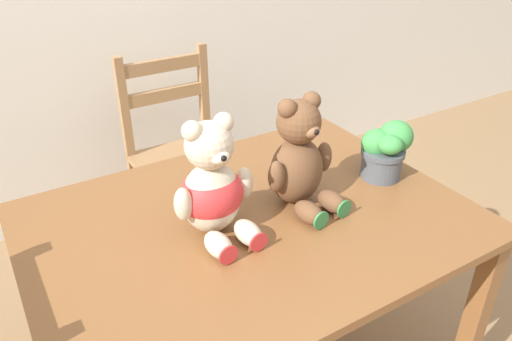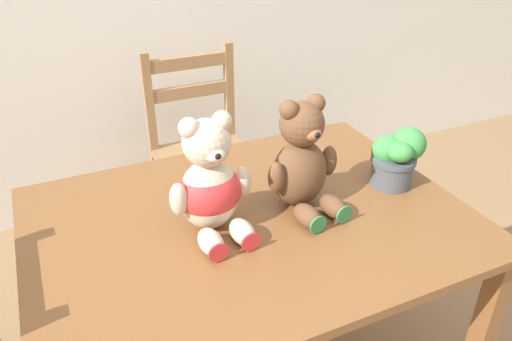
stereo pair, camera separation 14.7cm
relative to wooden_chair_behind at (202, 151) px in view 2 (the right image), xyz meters
The scene contains 5 objects.
dining_table 0.95m from the wooden_chair_behind, 99.66° to the right, with size 1.32×0.97×0.72m.
wooden_chair_behind is the anchor object (origin of this frame).
teddy_bear_left 1.04m from the wooden_chair_behind, 106.85° to the right, with size 0.25×0.26×0.36m.
teddy_bear_right 1.01m from the wooden_chair_behind, 88.82° to the right, with size 0.25×0.26×0.36m.
potted_plant 1.07m from the wooden_chair_behind, 68.34° to the right, with size 0.19×0.15×0.19m.
Camera 2 is at (-0.51, -0.66, 1.60)m, focal length 35.00 mm.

